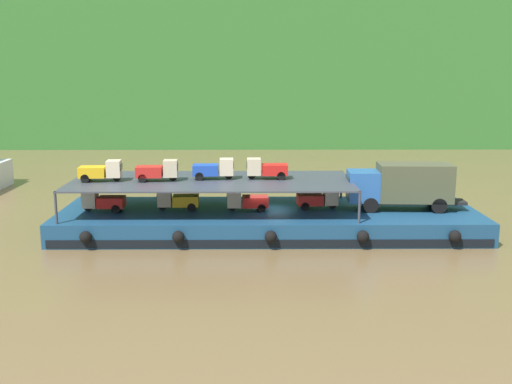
{
  "coord_description": "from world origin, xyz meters",
  "views": [
    {
      "loc": [
        -1.18,
        -39.14,
        10.67
      ],
      "look_at": [
        -0.85,
        0.0,
        2.7
      ],
      "focal_mm": 42.06,
      "sensor_mm": 36.0,
      "label": 1
    }
  ],
  "objects_px": {
    "mini_truck_upper_mid": "(158,171)",
    "mini_truck_upper_bow": "(266,169)",
    "mini_truck_lower_stern": "(103,201)",
    "mini_truck_lower_aft": "(177,200)",
    "mini_truck_upper_fore": "(214,169)",
    "mini_truck_lower_mid": "(247,201)",
    "mini_truck_upper_stern": "(101,171)",
    "cargo_barge": "(269,220)",
    "covered_lorry": "(402,185)",
    "mini_truck_lower_fore": "(318,198)"
  },
  "relations": [
    {
      "from": "mini_truck_upper_fore",
      "to": "mini_truck_lower_stern",
      "type": "bearing_deg",
      "value": -173.48
    },
    {
      "from": "covered_lorry",
      "to": "mini_truck_upper_fore",
      "type": "bearing_deg",
      "value": 177.75
    },
    {
      "from": "covered_lorry",
      "to": "mini_truck_lower_stern",
      "type": "distance_m",
      "value": 19.92
    },
    {
      "from": "cargo_barge",
      "to": "covered_lorry",
      "type": "distance_m",
      "value": 9.24
    },
    {
      "from": "mini_truck_lower_fore",
      "to": "mini_truck_upper_stern",
      "type": "xyz_separation_m",
      "value": [
        -14.36,
        -0.55,
        2.0
      ]
    },
    {
      "from": "mini_truck_upper_fore",
      "to": "cargo_barge",
      "type": "bearing_deg",
      "value": -7.43
    },
    {
      "from": "mini_truck_lower_mid",
      "to": "cargo_barge",
      "type": "bearing_deg",
      "value": 11.67
    },
    {
      "from": "mini_truck_upper_bow",
      "to": "cargo_barge",
      "type": "bearing_deg",
      "value": -74.94
    },
    {
      "from": "mini_truck_lower_fore",
      "to": "covered_lorry",
      "type": "bearing_deg",
      "value": -3.35
    },
    {
      "from": "mini_truck_upper_mid",
      "to": "covered_lorry",
      "type": "bearing_deg",
      "value": 0.52
    },
    {
      "from": "covered_lorry",
      "to": "mini_truck_lower_stern",
      "type": "xyz_separation_m",
      "value": [
        -19.89,
        -0.34,
        -1.0
      ]
    },
    {
      "from": "mini_truck_lower_mid",
      "to": "mini_truck_upper_fore",
      "type": "xyz_separation_m",
      "value": [
        -2.19,
        0.78,
        2.0
      ]
    },
    {
      "from": "mini_truck_lower_mid",
      "to": "covered_lorry",
      "type": "bearing_deg",
      "value": 1.58
    },
    {
      "from": "cargo_barge",
      "to": "mini_truck_lower_mid",
      "type": "bearing_deg",
      "value": -168.33
    },
    {
      "from": "covered_lorry",
      "to": "mini_truck_lower_aft",
      "type": "distance_m",
      "value": 15.05
    },
    {
      "from": "mini_truck_lower_fore",
      "to": "cargo_barge",
      "type": "bearing_deg",
      "value": -174.72
    },
    {
      "from": "covered_lorry",
      "to": "mini_truck_upper_stern",
      "type": "xyz_separation_m",
      "value": [
        -19.93,
        -0.23,
        1.0
      ]
    },
    {
      "from": "cargo_barge",
      "to": "mini_truck_lower_aft",
      "type": "xyz_separation_m",
      "value": [
        -6.11,
        0.01,
        1.44
      ]
    },
    {
      "from": "mini_truck_lower_aft",
      "to": "mini_truck_upper_fore",
      "type": "xyz_separation_m",
      "value": [
        2.45,
        0.47,
        2.0
      ]
    },
    {
      "from": "mini_truck_upper_stern",
      "to": "mini_truck_lower_mid",
      "type": "bearing_deg",
      "value": -0.34
    },
    {
      "from": "mini_truck_upper_mid",
      "to": "mini_truck_upper_bow",
      "type": "bearing_deg",
      "value": 5.85
    },
    {
      "from": "mini_truck_lower_stern",
      "to": "mini_truck_lower_fore",
      "type": "distance_m",
      "value": 14.34
    },
    {
      "from": "mini_truck_upper_stern",
      "to": "mini_truck_upper_mid",
      "type": "xyz_separation_m",
      "value": [
        3.7,
        0.08,
        0.0
      ]
    },
    {
      "from": "covered_lorry",
      "to": "mini_truck_upper_mid",
      "type": "relative_size",
      "value": 2.84
    },
    {
      "from": "covered_lorry",
      "to": "mini_truck_upper_mid",
      "type": "height_order",
      "value": "mini_truck_upper_mid"
    },
    {
      "from": "mini_truck_upper_stern",
      "to": "mini_truck_upper_fore",
      "type": "bearing_deg",
      "value": 5.6
    },
    {
      "from": "mini_truck_lower_aft",
      "to": "mini_truck_lower_mid",
      "type": "relative_size",
      "value": 1.0
    },
    {
      "from": "mini_truck_lower_fore",
      "to": "mini_truck_upper_bow",
      "type": "bearing_deg",
      "value": 175.7
    },
    {
      "from": "mini_truck_upper_mid",
      "to": "mini_truck_upper_bow",
      "type": "xyz_separation_m",
      "value": [
        7.16,
        0.73,
        0.0
      ]
    },
    {
      "from": "mini_truck_lower_fore",
      "to": "mini_truck_upper_bow",
      "type": "xyz_separation_m",
      "value": [
        -3.5,
        0.26,
        2.0
      ]
    },
    {
      "from": "cargo_barge",
      "to": "mini_truck_lower_mid",
      "type": "xyz_separation_m",
      "value": [
        -1.47,
        -0.3,
        1.44
      ]
    },
    {
      "from": "mini_truck_lower_aft",
      "to": "mini_truck_upper_bow",
      "type": "xyz_separation_m",
      "value": [
        5.95,
        0.56,
        2.0
      ]
    },
    {
      "from": "mini_truck_lower_stern",
      "to": "mini_truck_lower_aft",
      "type": "bearing_deg",
      "value": 4.36
    },
    {
      "from": "covered_lorry",
      "to": "mini_truck_upper_fore",
      "type": "xyz_separation_m",
      "value": [
        -12.56,
        0.49,
        1.0
      ]
    },
    {
      "from": "covered_lorry",
      "to": "mini_truck_upper_bow",
      "type": "height_order",
      "value": "mini_truck_upper_bow"
    },
    {
      "from": "mini_truck_lower_mid",
      "to": "mini_truck_upper_stern",
      "type": "height_order",
      "value": "mini_truck_upper_stern"
    },
    {
      "from": "covered_lorry",
      "to": "mini_truck_upper_bow",
      "type": "relative_size",
      "value": 2.86
    },
    {
      "from": "covered_lorry",
      "to": "mini_truck_lower_fore",
      "type": "distance_m",
      "value": 5.66
    },
    {
      "from": "mini_truck_upper_fore",
      "to": "mini_truck_upper_stern",
      "type": "bearing_deg",
      "value": -174.4
    },
    {
      "from": "mini_truck_lower_stern",
      "to": "mini_truck_upper_mid",
      "type": "distance_m",
      "value": 4.18
    },
    {
      "from": "mini_truck_lower_mid",
      "to": "mini_truck_upper_mid",
      "type": "bearing_deg",
      "value": 178.63
    },
    {
      "from": "mini_truck_lower_aft",
      "to": "mini_truck_upper_bow",
      "type": "height_order",
      "value": "mini_truck_upper_bow"
    },
    {
      "from": "mini_truck_upper_mid",
      "to": "mini_truck_upper_fore",
      "type": "distance_m",
      "value": 3.72
    },
    {
      "from": "covered_lorry",
      "to": "mini_truck_upper_fore",
      "type": "distance_m",
      "value": 12.61
    },
    {
      "from": "mini_truck_lower_mid",
      "to": "mini_truck_upper_stern",
      "type": "distance_m",
      "value": 9.76
    },
    {
      "from": "mini_truck_lower_aft",
      "to": "mini_truck_lower_fore",
      "type": "distance_m",
      "value": 9.46
    },
    {
      "from": "mini_truck_lower_aft",
      "to": "mini_truck_upper_mid",
      "type": "distance_m",
      "value": 2.34
    },
    {
      "from": "mini_truck_upper_stern",
      "to": "mini_truck_upper_mid",
      "type": "distance_m",
      "value": 3.7
    },
    {
      "from": "mini_truck_upper_bow",
      "to": "mini_truck_lower_mid",
      "type": "bearing_deg",
      "value": -146.29
    },
    {
      "from": "mini_truck_upper_stern",
      "to": "mini_truck_upper_fore",
      "type": "height_order",
      "value": "same"
    }
  ]
}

